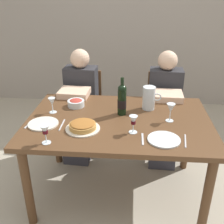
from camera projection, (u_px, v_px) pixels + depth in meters
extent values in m
plane|color=#B2A893|center=(118.00, 191.00, 2.53)|extent=(8.00, 8.00, 0.00)
cube|color=#A3998E|center=(128.00, 11.00, 3.89)|extent=(8.00, 0.10, 2.80)
cube|color=brown|center=(119.00, 121.00, 2.21)|extent=(1.50, 1.00, 0.04)
cylinder|color=brown|center=(27.00, 187.00, 2.05)|extent=(0.07, 0.07, 0.72)
cylinder|color=brown|center=(207.00, 198.00, 1.95)|extent=(0.07, 0.07, 0.72)
cylinder|color=brown|center=(57.00, 132.00, 2.80)|extent=(0.07, 0.07, 0.72)
cylinder|color=brown|center=(187.00, 138.00, 2.71)|extent=(0.07, 0.07, 0.72)
cylinder|color=black|center=(122.00, 103.00, 2.24)|extent=(0.07, 0.07, 0.21)
sphere|color=black|center=(122.00, 89.00, 2.19)|extent=(0.07, 0.07, 0.07)
cylinder|color=black|center=(122.00, 83.00, 2.17)|extent=(0.03, 0.03, 0.09)
cylinder|color=black|center=(122.00, 104.00, 2.25)|extent=(0.07, 0.07, 0.07)
cylinder|color=silver|center=(149.00, 98.00, 2.34)|extent=(0.11, 0.11, 0.21)
cylinder|color=silver|center=(149.00, 102.00, 2.36)|extent=(0.10, 0.10, 0.12)
torus|color=silver|center=(157.00, 97.00, 2.33)|extent=(0.07, 0.01, 0.07)
cylinder|color=silver|center=(83.00, 129.00, 2.05)|extent=(0.26, 0.26, 0.01)
cylinder|color=#C18E47|center=(83.00, 126.00, 2.04)|extent=(0.21, 0.21, 0.03)
ellipsoid|color=#9E6028|center=(83.00, 123.00, 2.03)|extent=(0.19, 0.19, 0.02)
cylinder|color=silver|center=(76.00, 103.00, 2.42)|extent=(0.15, 0.15, 0.06)
ellipsoid|color=#B2382D|center=(76.00, 101.00, 2.41)|extent=(0.12, 0.12, 0.04)
cylinder|color=silver|center=(53.00, 112.00, 2.32)|extent=(0.06, 0.06, 0.00)
cylinder|color=silver|center=(53.00, 108.00, 2.30)|extent=(0.01, 0.01, 0.07)
cone|color=silver|center=(52.00, 101.00, 2.27)|extent=(0.06, 0.06, 0.06)
cylinder|color=silver|center=(133.00, 132.00, 2.01)|extent=(0.06, 0.06, 0.00)
cylinder|color=silver|center=(133.00, 128.00, 1.99)|extent=(0.01, 0.01, 0.06)
cone|color=silver|center=(133.00, 120.00, 1.96)|extent=(0.06, 0.06, 0.07)
cylinder|color=#470A14|center=(133.00, 123.00, 1.97)|extent=(0.03, 0.03, 0.02)
cylinder|color=silver|center=(46.00, 143.00, 1.87)|extent=(0.06, 0.06, 0.00)
cylinder|color=silver|center=(46.00, 138.00, 1.86)|extent=(0.01, 0.01, 0.07)
cone|color=silver|center=(45.00, 130.00, 1.83)|extent=(0.07, 0.07, 0.06)
cylinder|color=#470A14|center=(45.00, 132.00, 1.84)|extent=(0.04, 0.04, 0.02)
cylinder|color=silver|center=(170.00, 121.00, 2.17)|extent=(0.06, 0.06, 0.00)
cylinder|color=silver|center=(170.00, 117.00, 2.16)|extent=(0.01, 0.01, 0.07)
cone|color=silver|center=(171.00, 108.00, 2.12)|extent=(0.07, 0.07, 0.08)
cylinder|color=silver|center=(164.00, 140.00, 1.90)|extent=(0.23, 0.23, 0.01)
cylinder|color=silver|center=(43.00, 124.00, 2.12)|extent=(0.24, 0.24, 0.01)
cube|color=silver|center=(143.00, 139.00, 1.92)|extent=(0.02, 0.16, 0.00)
cube|color=silver|center=(185.00, 141.00, 1.89)|extent=(0.04, 0.18, 0.00)
cube|color=silver|center=(62.00, 125.00, 2.11)|extent=(0.01, 0.18, 0.00)
cube|color=silver|center=(29.00, 124.00, 2.13)|extent=(0.03, 0.16, 0.00)
cube|color=brown|center=(83.00, 110.00, 3.08)|extent=(0.42, 0.42, 0.02)
cube|color=brown|center=(86.00, 87.00, 3.15)|extent=(0.36, 0.05, 0.40)
cylinder|color=brown|center=(66.00, 134.00, 3.05)|extent=(0.04, 0.04, 0.45)
cylinder|color=brown|center=(95.00, 136.00, 3.01)|extent=(0.04, 0.04, 0.45)
cylinder|color=brown|center=(74.00, 120.00, 3.35)|extent=(0.04, 0.04, 0.45)
cylinder|color=brown|center=(101.00, 122.00, 3.31)|extent=(0.04, 0.04, 0.45)
cube|color=#2D2D33|center=(81.00, 89.00, 2.93)|extent=(0.35, 0.22, 0.50)
sphere|color=beige|center=(80.00, 59.00, 2.78)|extent=(0.20, 0.20, 0.20)
cube|color=#33333D|center=(78.00, 118.00, 2.87)|extent=(0.33, 0.40, 0.14)
cube|color=#33333D|center=(76.00, 147.00, 2.85)|extent=(0.28, 0.14, 0.40)
cube|color=beige|center=(74.00, 93.00, 2.65)|extent=(0.30, 0.26, 0.06)
cube|color=brown|center=(163.00, 112.00, 3.01)|extent=(0.41, 0.41, 0.02)
cube|color=brown|center=(163.00, 89.00, 3.09)|extent=(0.36, 0.04, 0.40)
cylinder|color=brown|center=(146.00, 137.00, 2.98)|extent=(0.04, 0.04, 0.45)
cylinder|color=brown|center=(177.00, 139.00, 2.94)|extent=(0.04, 0.04, 0.45)
cylinder|color=brown|center=(146.00, 123.00, 3.28)|extent=(0.04, 0.04, 0.45)
cylinder|color=brown|center=(174.00, 125.00, 3.25)|extent=(0.04, 0.04, 0.45)
cube|color=#2D2D33|center=(165.00, 92.00, 2.86)|extent=(0.35, 0.21, 0.50)
sphere|color=beige|center=(168.00, 61.00, 2.72)|extent=(0.20, 0.20, 0.20)
cube|color=#33333D|center=(164.00, 121.00, 2.80)|extent=(0.32, 0.39, 0.14)
cube|color=#33333D|center=(163.00, 151.00, 2.78)|extent=(0.28, 0.13, 0.40)
cube|color=beige|center=(167.00, 96.00, 2.58)|extent=(0.30, 0.25, 0.06)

